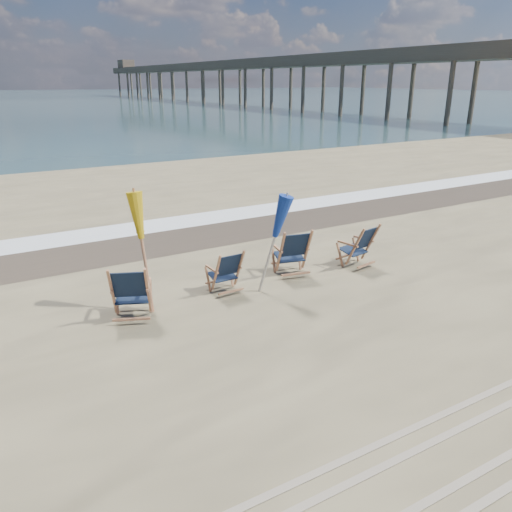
{
  "coord_description": "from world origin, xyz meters",
  "views": [
    {
      "loc": [
        -4.58,
        -5.67,
        4.12
      ],
      "look_at": [
        0.0,
        2.2,
        0.9
      ],
      "focal_mm": 35.0,
      "sensor_mm": 36.0,
      "label": 1
    }
  ],
  "objects_px": {
    "umbrella_blue": "(271,219)",
    "beach_chair_3": "(371,244)",
    "beach_chair_0": "(148,293)",
    "beach_chair_1": "(239,270)",
    "beach_chair_2": "(307,251)",
    "fishing_pier": "(237,77)",
    "umbrella_yellow": "(142,222)"
  },
  "relations": [
    {
      "from": "umbrella_blue",
      "to": "fishing_pier",
      "type": "height_order",
      "value": "fishing_pier"
    },
    {
      "from": "umbrella_blue",
      "to": "beach_chair_3",
      "type": "bearing_deg",
      "value": 4.11
    },
    {
      "from": "beach_chair_0",
      "to": "fishing_pier",
      "type": "height_order",
      "value": "fishing_pier"
    },
    {
      "from": "beach_chair_3",
      "to": "beach_chair_0",
      "type": "bearing_deg",
      "value": -8.76
    },
    {
      "from": "beach_chair_2",
      "to": "beach_chair_1",
      "type": "bearing_deg",
      "value": 13.96
    },
    {
      "from": "beach_chair_0",
      "to": "fishing_pier",
      "type": "xyz_separation_m",
      "value": [
        40.15,
        71.67,
        4.1
      ]
    },
    {
      "from": "beach_chair_1",
      "to": "beach_chair_3",
      "type": "xyz_separation_m",
      "value": [
        3.4,
        -0.16,
        0.05
      ]
    },
    {
      "from": "beach_chair_2",
      "to": "umbrella_yellow",
      "type": "distance_m",
      "value": 3.81
    },
    {
      "from": "beach_chair_0",
      "to": "fishing_pier",
      "type": "bearing_deg",
      "value": -96.16
    },
    {
      "from": "umbrella_yellow",
      "to": "beach_chair_3",
      "type": "bearing_deg",
      "value": -3.13
    },
    {
      "from": "beach_chair_0",
      "to": "beach_chair_3",
      "type": "xyz_separation_m",
      "value": [
        5.44,
        0.2,
        -0.03
      ]
    },
    {
      "from": "beach_chair_2",
      "to": "umbrella_blue",
      "type": "xyz_separation_m",
      "value": [
        -1.2,
        -0.41,
        0.99
      ]
    },
    {
      "from": "umbrella_yellow",
      "to": "fishing_pier",
      "type": "height_order",
      "value": "fishing_pier"
    },
    {
      "from": "beach_chair_2",
      "to": "umbrella_blue",
      "type": "bearing_deg",
      "value": 31.44
    },
    {
      "from": "beach_chair_2",
      "to": "umbrella_blue",
      "type": "distance_m",
      "value": 1.61
    },
    {
      "from": "beach_chair_0",
      "to": "beach_chair_1",
      "type": "distance_m",
      "value": 2.07
    },
    {
      "from": "beach_chair_2",
      "to": "beach_chair_3",
      "type": "xyz_separation_m",
      "value": [
        1.67,
        -0.21,
        -0.03
      ]
    },
    {
      "from": "beach_chair_1",
      "to": "umbrella_yellow",
      "type": "xyz_separation_m",
      "value": [
        -1.91,
        0.13,
        1.24
      ]
    },
    {
      "from": "beach_chair_1",
      "to": "beach_chair_2",
      "type": "height_order",
      "value": "beach_chair_2"
    },
    {
      "from": "beach_chair_1",
      "to": "beach_chair_2",
      "type": "xyz_separation_m",
      "value": [
        1.72,
        0.05,
        0.08
      ]
    },
    {
      "from": "beach_chair_1",
      "to": "beach_chair_3",
      "type": "relative_size",
      "value": 0.9
    },
    {
      "from": "beach_chair_0",
      "to": "beach_chair_1",
      "type": "relative_size",
      "value": 1.16
    },
    {
      "from": "beach_chair_3",
      "to": "fishing_pier",
      "type": "height_order",
      "value": "fishing_pier"
    },
    {
      "from": "beach_chair_2",
      "to": "umbrella_blue",
      "type": "relative_size",
      "value": 0.54
    },
    {
      "from": "umbrella_blue",
      "to": "fishing_pier",
      "type": "relative_size",
      "value": 0.01
    },
    {
      "from": "umbrella_blue",
      "to": "fishing_pier",
      "type": "distance_m",
      "value": 80.99
    },
    {
      "from": "umbrella_yellow",
      "to": "umbrella_blue",
      "type": "height_order",
      "value": "umbrella_yellow"
    },
    {
      "from": "beach_chair_1",
      "to": "umbrella_blue",
      "type": "bearing_deg",
      "value": 143.71
    },
    {
      "from": "beach_chair_1",
      "to": "beach_chair_2",
      "type": "distance_m",
      "value": 1.73
    },
    {
      "from": "beach_chair_0",
      "to": "beach_chair_1",
      "type": "bearing_deg",
      "value": -146.97
    },
    {
      "from": "umbrella_blue",
      "to": "beach_chair_1",
      "type": "bearing_deg",
      "value": 145.34
    },
    {
      "from": "fishing_pier",
      "to": "beach_chair_1",
      "type": "bearing_deg",
      "value": -118.12
    }
  ]
}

